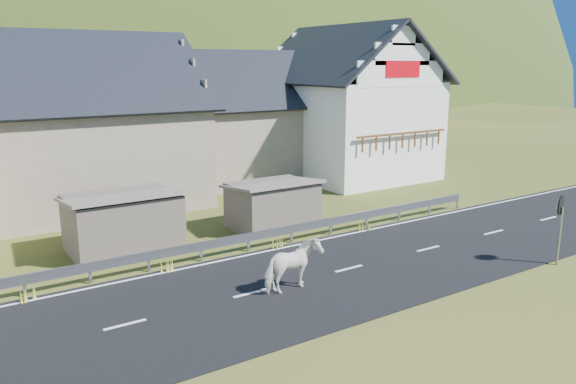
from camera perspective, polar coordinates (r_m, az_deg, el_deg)
ground at (r=18.09m, az=-3.85°, el=-10.35°), size 160.00×160.00×0.00m
road at (r=18.08m, az=-3.85°, el=-10.29°), size 60.00×7.00×0.04m
lane_markings at (r=18.07m, az=-3.85°, el=-10.22°), size 60.00×6.60×0.01m
guardrail at (r=20.98m, az=-8.83°, el=-5.49°), size 28.10×0.09×0.75m
shed_left at (r=22.71m, az=-16.44°, el=-3.02°), size 4.30×3.30×2.40m
shed_right at (r=24.84m, az=-1.62°, el=-1.36°), size 3.80×2.90×2.20m
house_stone_a at (r=30.47m, az=-19.78°, el=7.49°), size 10.80×9.80×8.90m
house_stone_b at (r=35.97m, az=-4.73°, el=8.29°), size 9.80×8.80×8.10m
house_white at (r=36.74m, az=5.91°, el=9.66°), size 8.80×10.80×9.70m
horse at (r=17.98m, az=0.50°, el=-7.51°), size 1.11×2.04×1.64m
traffic_mirror at (r=22.25m, az=25.92°, el=-2.04°), size 0.70×0.29×2.58m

